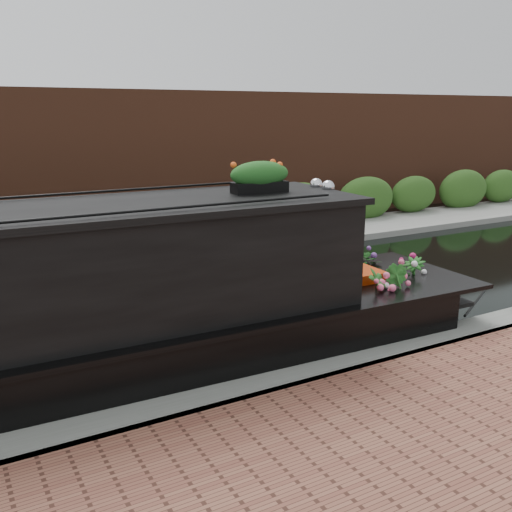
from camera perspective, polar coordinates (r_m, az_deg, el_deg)
ground at (r=9.78m, az=-11.23°, el=-6.42°), size 80.00×80.00×0.00m
near_bank_coping at (r=6.99m, az=-2.41°, el=-14.96°), size 40.00×0.60×0.50m
far_bank_path at (r=13.67m, az=-16.76°, el=-0.80°), size 40.00×2.40×0.34m
far_hedge at (r=14.53m, az=-17.55°, el=0.01°), size 40.00×1.10×2.80m
far_brick_wall at (r=16.54m, az=-19.07°, el=1.57°), size 40.00×1.00×8.00m
narrowboat at (r=7.31m, az=-23.21°, el=-7.12°), size 12.83×2.67×2.99m
rope_fender at (r=10.61m, az=17.39°, el=-4.10°), size 0.37×0.42×0.37m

